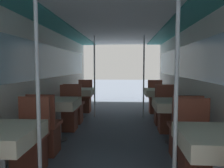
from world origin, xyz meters
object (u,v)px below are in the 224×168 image
(chair_right_far_0, at_px, (196,152))
(chair_right_near_2, at_px, (163,112))
(chair_left_near_1, at_px, (46,135))
(chair_right_far_2, at_px, (155,102))
(dining_table_left_1, at_px, (58,105))
(dining_table_right_1, at_px, (175,106))
(chair_left_near_2, at_px, (74,110))
(chair_left_far_1, at_px, (68,116))
(chair_left_far_0, at_px, (30,148))
(chair_right_near_1, at_px, (184,138))
(dining_table_right_0, at_px, (219,143))
(dining_table_right_2, at_px, (159,93))
(dining_table_left_2, at_px, (80,93))
(chair_left_far_2, at_px, (85,102))
(support_pole_left_0, at_px, (38,96))
(support_pole_right_0, at_px, (176,97))
(support_pole_right_2, at_px, (144,77))
(chair_right_far_1, at_px, (167,117))

(chair_right_far_0, xyz_separation_m, chair_right_near_2, (0.00, 2.31, 0.00))
(chair_left_near_1, height_order, chair_right_far_2, same)
(dining_table_left_1, bearing_deg, dining_table_right_1, 0.00)
(dining_table_left_1, bearing_deg, chair_left_near_2, 90.00)
(chair_left_near_1, relative_size, chair_left_far_1, 1.00)
(chair_left_far_0, height_order, chair_right_near_1, same)
(dining_table_left_1, distance_m, dining_table_right_0, 2.68)
(dining_table_right_2, bearing_deg, dining_table_left_2, 180.00)
(chair_left_far_2, distance_m, dining_table_right_0, 4.65)
(chair_right_far_2, bearing_deg, support_pole_left_0, 68.77)
(dining_table_left_1, bearing_deg, dining_table_right_0, -41.52)
(support_pole_right_0, bearing_deg, dining_table_left_1, 132.41)
(chair_left_far_0, height_order, chair_left_near_1, same)
(chair_left_far_1, distance_m, support_pole_right_2, 2.13)
(dining_table_left_2, bearing_deg, support_pole_right_0, -65.46)
(dining_table_left_2, height_order, dining_table_right_1, same)
(support_pole_left_0, bearing_deg, dining_table_right_0, 0.00)
(chair_left_far_2, relative_size, dining_table_right_2, 1.25)
(dining_table_right_1, height_order, chair_right_near_2, chair_right_near_2)
(dining_table_right_1, relative_size, chair_right_far_2, 0.80)
(chair_left_near_1, xyz_separation_m, chair_right_far_1, (2.01, 1.25, 0.00))
(dining_table_right_0, bearing_deg, chair_left_near_1, 150.10)
(chair_left_far_2, bearing_deg, dining_table_right_0, 115.66)
(dining_table_right_0, distance_m, support_pole_right_0, 0.56)
(chair_left_near_1, bearing_deg, chair_right_far_1, 31.84)
(chair_right_far_0, xyz_separation_m, chair_right_far_2, (0.00, 3.56, 0.00))
(dining_table_right_0, bearing_deg, dining_table_right_1, 90.00)
(chair_right_near_2, xyz_separation_m, support_pole_right_2, (-0.38, 0.62, 0.74))
(chair_right_near_1, height_order, chair_right_far_1, same)
(chair_left_near_1, distance_m, chair_left_far_2, 3.03)
(dining_table_right_0, xyz_separation_m, chair_right_near_2, (0.00, 2.94, -0.34))
(chair_right_near_2, relative_size, support_pole_right_2, 0.44)
(chair_left_near_2, height_order, dining_table_right_2, chair_left_near_2)
(dining_table_left_1, bearing_deg, chair_right_far_2, 50.10)
(dining_table_right_2, relative_size, support_pole_right_2, 0.35)
(chair_left_far_1, xyz_separation_m, chair_left_far_2, (0.00, 1.78, 0.00))
(dining_table_left_1, xyz_separation_m, dining_table_right_2, (2.01, 1.78, 0.00))
(chair_left_near_1, height_order, chair_right_near_1, same)
(chair_right_near_2, bearing_deg, chair_left_near_2, 180.00)
(chair_left_far_1, height_order, support_pole_right_0, support_pole_right_0)
(chair_left_far_1, bearing_deg, chair_right_near_2, -165.18)
(chair_left_far_1, xyz_separation_m, dining_table_right_0, (2.01, -2.40, 0.34))
(support_pole_left_0, height_order, chair_right_far_2, support_pole_left_0)
(chair_left_far_0, height_order, dining_table_right_2, chair_left_far_0)
(chair_left_far_1, xyz_separation_m, chair_right_far_1, (2.01, 0.00, 0.00))
(chair_left_far_0, xyz_separation_m, chair_left_far_1, (0.00, 1.78, 0.00))
(chair_left_far_2, bearing_deg, dining_table_right_2, 162.75)
(dining_table_left_1, xyz_separation_m, dining_table_right_0, (2.01, -1.78, 0.00))
(dining_table_right_2, bearing_deg, chair_left_near_2, -162.75)
(chair_left_far_1, relative_size, support_pole_right_2, 0.44)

